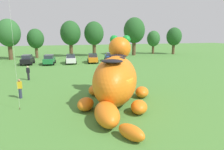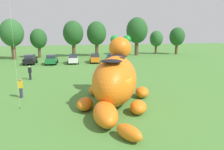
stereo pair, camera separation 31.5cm
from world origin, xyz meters
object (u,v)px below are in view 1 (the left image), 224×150
car_green (49,60)px  car_blue (110,57)px  car_orange (93,58)px  spectator_mid_field (20,89)px  car_black (28,60)px  spectator_near_inflatable (28,73)px  car_white (71,59)px  giant_inflatable_creature (116,79)px

car_green → car_blue: size_ratio=1.00×
car_orange → spectator_mid_field: bearing=-117.0°
car_black → spectator_near_inflatable: size_ratio=2.47×
spectator_near_inflatable → car_white: bearing=64.0°
spectator_mid_field → car_orange: bearing=63.0°
giant_inflatable_creature → car_white: giant_inflatable_creature is taller
car_blue → car_white: bearing=-171.9°
car_orange → car_black: bearing=175.1°
car_orange → car_blue: size_ratio=1.00×
car_white → car_blue: size_ratio=0.98×
car_black → car_blue: 15.31m
giant_inflatable_creature → car_green: 23.36m
car_black → spectator_near_inflatable: car_black is taller
giant_inflatable_creature → car_green: size_ratio=2.52×
car_white → spectator_mid_field: bearing=-106.6°
car_white → car_blue: bearing=8.1°
car_blue → spectator_near_inflatable: size_ratio=2.50×
spectator_near_inflatable → spectator_mid_field: size_ratio=1.00×
car_orange → spectator_near_inflatable: car_orange is taller
car_blue → spectator_near_inflatable: (-13.66, -13.21, -0.01)m
car_black → car_white: same height
car_orange → car_blue: 3.85m
car_green → car_blue: same height
spectator_near_inflatable → spectator_mid_field: same height
car_white → car_blue: same height
car_black → car_blue: (15.31, 0.12, 0.00)m
car_green → car_white: size_ratio=1.02×
car_black → giant_inflatable_creature: bearing=-68.2°
car_black → car_orange: bearing=-4.9°
car_black → spectator_mid_field: (1.81, -20.22, -0.01)m
giant_inflatable_creature → car_blue: giant_inflatable_creature is taller
car_green → car_blue: 11.62m
car_blue → spectator_mid_field: (-13.50, -20.34, -0.01)m
car_orange → giant_inflatable_creature: bearing=-95.5°
car_green → spectator_near_inflatable: size_ratio=2.49×
giant_inflatable_creature → car_orange: bearing=84.5°
giant_inflatable_creature → spectator_mid_field: giant_inflatable_creature is taller
car_white → spectator_near_inflatable: bearing=-116.0°
car_black → car_white: bearing=-7.5°
car_orange → spectator_near_inflatable: 15.68m
car_orange → spectator_near_inflatable: size_ratio=2.50×
giant_inflatable_creature → car_white: 22.73m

